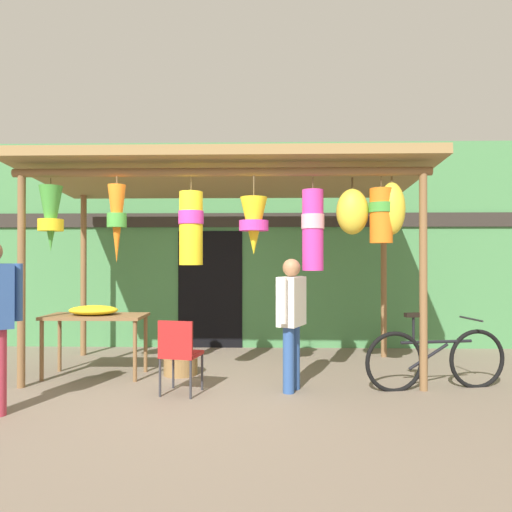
{
  "coord_description": "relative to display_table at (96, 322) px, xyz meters",
  "views": [
    {
      "loc": [
        0.96,
        -5.63,
        1.52
      ],
      "look_at": [
        0.79,
        0.72,
        1.56
      ],
      "focal_mm": 33.15,
      "sensor_mm": 36.0,
      "label": 1
    }
  ],
  "objects": [
    {
      "name": "market_stall_canopy",
      "position": [
        1.76,
        0.17,
        1.74
      ],
      "size": [
        5.22,
        2.38,
        2.81
      ],
      "color": "brown",
      "rests_on": "ground_plane"
    },
    {
      "name": "customer_foreground",
      "position": [
        2.51,
        -0.62,
        0.19
      ],
      "size": [
        0.37,
        0.55,
        1.52
      ],
      "color": "#2D5193",
      "rests_on": "ground_plane"
    },
    {
      "name": "display_table",
      "position": [
        0.0,
        0.0,
        0.0
      ],
      "size": [
        1.27,
        0.61,
        0.8
      ],
      "color": "brown",
      "rests_on": "ground_plane"
    },
    {
      "name": "parked_bicycle",
      "position": [
        4.2,
        -0.49,
        -0.35
      ],
      "size": [
        1.73,
        0.48,
        0.92
      ],
      "color": "black",
      "rests_on": "ground_plane"
    },
    {
      "name": "folding_chair",
      "position": [
        1.24,
        -0.81,
        -0.19
      ],
      "size": [
        0.47,
        0.47,
        0.84
      ],
      "color": "#AD1E1E",
      "rests_on": "ground_plane"
    },
    {
      "name": "shop_facade",
      "position": [
        1.29,
        2.15,
        1.07
      ],
      "size": [
        12.89,
        0.29,
        3.53
      ],
      "color": "#47844C",
      "rests_on": "ground_plane"
    },
    {
      "name": "wicker_basket_by_table",
      "position": [
        1.08,
        0.12,
        -0.59
      ],
      "size": [
        0.44,
        0.44,
        0.22
      ],
      "primitive_type": "cylinder",
      "color": "olive",
      "rests_on": "ground_plane"
    },
    {
      "name": "flower_heap_on_table",
      "position": [
        -0.01,
        -0.02,
        0.16
      ],
      "size": [
        0.63,
        0.44,
        0.12
      ],
      "color": "yellow",
      "rests_on": "display_table"
    },
    {
      "name": "ground_plane",
      "position": [
        1.29,
        -0.43,
        -0.7
      ],
      "size": [
        30.0,
        30.0,
        0.0
      ],
      "primitive_type": "plane",
      "color": "#756656"
    }
  ]
}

